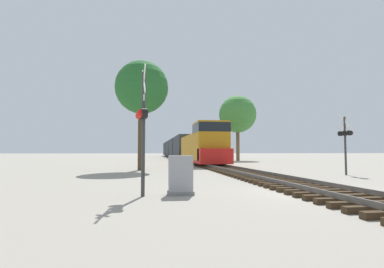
# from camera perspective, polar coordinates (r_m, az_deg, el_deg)

# --- Properties ---
(ground_plane) EXTENTS (400.00, 400.00, 0.00)m
(ground_plane) POSITION_cam_1_polar(r_m,az_deg,el_deg) (11.30, 22.70, -10.29)
(ground_plane) COLOR gray
(rail_track_bed) EXTENTS (2.60, 160.00, 0.31)m
(rail_track_bed) POSITION_cam_1_polar(r_m,az_deg,el_deg) (11.29, 22.68, -9.60)
(rail_track_bed) COLOR #382819
(rail_track_bed) RESTS_ON ground
(freight_train) EXTENTS (2.96, 72.36, 4.18)m
(freight_train) POSITION_cam_1_polar(r_m,az_deg,el_deg) (61.68, -2.74, -2.75)
(freight_train) COLOR #B77A14
(freight_train) RESTS_ON ground
(crossing_signal_near) EXTENTS (0.42, 1.01, 4.15)m
(crossing_signal_near) POSITION_cam_1_polar(r_m,az_deg,el_deg) (9.70, -9.42, 2.83)
(crossing_signal_near) COLOR #333333
(crossing_signal_near) RESTS_ON ground
(crossing_signal_far) EXTENTS (0.45, 1.01, 3.67)m
(crossing_signal_far) POSITION_cam_1_polar(r_m,az_deg,el_deg) (20.21, 27.20, -0.43)
(crossing_signal_far) COLOR #333333
(crossing_signal_far) RESTS_ON ground
(relay_cabinet) EXTENTS (0.85, 0.55, 1.28)m
(relay_cabinet) POSITION_cam_1_polar(r_m,az_deg,el_deg) (9.90, -2.19, -7.89)
(relay_cabinet) COLOR slate
(relay_cabinet) RESTS_ON ground
(tree_far_right) EXTENTS (4.07, 4.07, 8.37)m
(tree_far_right) POSITION_cam_1_polar(r_m,az_deg,el_deg) (23.52, -9.56, 8.61)
(tree_far_right) COLOR #473521
(tree_far_right) RESTS_ON ground
(tree_mid_background) EXTENTS (5.78, 5.78, 10.10)m
(tree_mid_background) POSITION_cam_1_polar(r_m,az_deg,el_deg) (47.28, 8.68, 3.71)
(tree_mid_background) COLOR brown
(tree_mid_background) RESTS_ON ground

